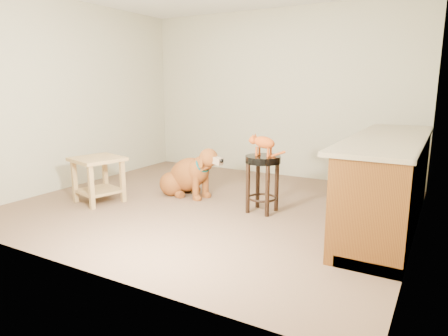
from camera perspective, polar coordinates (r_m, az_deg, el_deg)
The scene contains 8 objects.
floor at distance 4.92m, azimuth -1.75°, elevation -5.34°, with size 4.50×4.00×0.01m, color brown.
room_shell at distance 4.70m, azimuth -1.88°, elevation 14.57°, with size 4.54×4.04×2.62m.
cabinet_run at distance 4.45m, azimuth 22.32°, elevation -2.22°, with size 0.70×2.56×0.94m.
padded_stool at distance 4.58m, azimuth 5.54°, elevation -0.63°, with size 0.40×0.40×0.66m.
wood_stool at distance 5.47m, azimuth 21.36°, elevation -0.49°, with size 0.46×0.46×0.69m.
side_table at distance 5.20m, azimuth -17.54°, elevation -0.67°, with size 0.67×0.67×0.57m.
golden_retriever at distance 5.29m, azimuth -5.12°, elevation -1.12°, with size 1.12×0.61×0.72m.
tabby_kitten at distance 4.52m, azimuth 5.52°, elevation 3.59°, with size 0.44×0.15×0.27m.
Camera 1 is at (2.45, -4.01, 1.46)m, focal length 32.00 mm.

